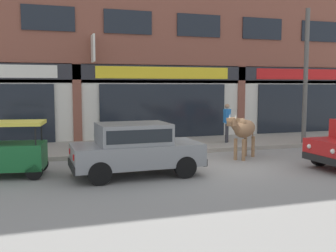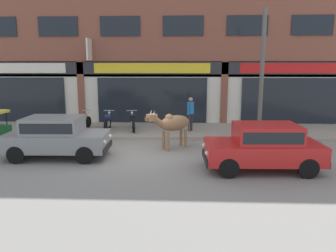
{
  "view_description": "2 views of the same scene",
  "coord_description": "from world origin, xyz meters",
  "px_view_note": "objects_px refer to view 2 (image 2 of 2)",
  "views": [
    {
      "loc": [
        -5.18,
        -11.06,
        2.47
      ],
      "look_at": [
        -1.35,
        1.0,
        1.18
      ],
      "focal_mm": 42.0,
      "sensor_mm": 36.0,
      "label": 1
    },
    {
      "loc": [
        1.62,
        -11.67,
        3.28
      ],
      "look_at": [
        1.06,
        1.0,
        0.86
      ],
      "focal_mm": 35.0,
      "sensor_mm": 36.0,
      "label": 2
    }
  ],
  "objects_px": {
    "car_0": "(56,135)",
    "pedestrian": "(191,110)",
    "motorcycle_0": "(81,122)",
    "utility_pole": "(262,74)",
    "motorcycle_2": "(133,122)",
    "car_1": "(264,145)",
    "cow": "(173,124)",
    "motorcycle_1": "(108,122)"
  },
  "relations": [
    {
      "from": "pedestrian",
      "to": "utility_pole",
      "type": "xyz_separation_m",
      "value": [
        2.96,
        -1.05,
        1.72
      ]
    },
    {
      "from": "motorcycle_0",
      "to": "motorcycle_2",
      "type": "relative_size",
      "value": 0.99
    },
    {
      "from": "cow",
      "to": "motorcycle_2",
      "type": "xyz_separation_m",
      "value": [
        -2.0,
        2.92,
        -0.47
      ]
    },
    {
      "from": "car_0",
      "to": "pedestrian",
      "type": "bearing_deg",
      "value": 40.95
    },
    {
      "from": "car_1",
      "to": "pedestrian",
      "type": "bearing_deg",
      "value": 112.01
    },
    {
      "from": "cow",
      "to": "car_0",
      "type": "bearing_deg",
      "value": -161.36
    },
    {
      "from": "car_1",
      "to": "motorcycle_1",
      "type": "distance_m",
      "value": 8.11
    },
    {
      "from": "car_1",
      "to": "motorcycle_2",
      "type": "distance_m",
      "value": 7.29
    },
    {
      "from": "motorcycle_2",
      "to": "utility_pole",
      "type": "bearing_deg",
      "value": -11.43
    },
    {
      "from": "cow",
      "to": "motorcycle_0",
      "type": "relative_size",
      "value": 1.0
    },
    {
      "from": "car_1",
      "to": "utility_pole",
      "type": "relative_size",
      "value": 0.68
    },
    {
      "from": "motorcycle_1",
      "to": "motorcycle_2",
      "type": "bearing_deg",
      "value": 2.44
    },
    {
      "from": "car_0",
      "to": "car_1",
      "type": "height_order",
      "value": "same"
    },
    {
      "from": "pedestrian",
      "to": "cow",
      "type": "bearing_deg",
      "value": -105.0
    },
    {
      "from": "car_1",
      "to": "utility_pole",
      "type": "bearing_deg",
      "value": 78.93
    },
    {
      "from": "utility_pole",
      "to": "car_1",
      "type": "bearing_deg",
      "value": -101.07
    },
    {
      "from": "car_1",
      "to": "motorcycle_2",
      "type": "bearing_deg",
      "value": 132.23
    },
    {
      "from": "cow",
      "to": "car_1",
      "type": "height_order",
      "value": "cow"
    },
    {
      "from": "pedestrian",
      "to": "car_0",
      "type": "bearing_deg",
      "value": -139.05
    },
    {
      "from": "car_0",
      "to": "motorcycle_1",
      "type": "relative_size",
      "value": 2.02
    },
    {
      "from": "car_0",
      "to": "pedestrian",
      "type": "xyz_separation_m",
      "value": [
        4.82,
        4.18,
        0.32
      ]
    },
    {
      "from": "motorcycle_1",
      "to": "motorcycle_0",
      "type": "bearing_deg",
      "value": 179.93
    },
    {
      "from": "motorcycle_0",
      "to": "utility_pole",
      "type": "height_order",
      "value": "utility_pole"
    },
    {
      "from": "cow",
      "to": "motorcycle_1",
      "type": "xyz_separation_m",
      "value": [
        -3.21,
        2.87,
        -0.47
      ]
    },
    {
      "from": "motorcycle_1",
      "to": "car_0",
      "type": "bearing_deg",
      "value": -101.4
    },
    {
      "from": "pedestrian",
      "to": "utility_pole",
      "type": "distance_m",
      "value": 3.58
    },
    {
      "from": "cow",
      "to": "pedestrian",
      "type": "xyz_separation_m",
      "value": [
        0.75,
        2.81,
        0.12
      ]
    },
    {
      "from": "car_1",
      "to": "motorcycle_1",
      "type": "relative_size",
      "value": 2.02
    },
    {
      "from": "motorcycle_0",
      "to": "motorcycle_1",
      "type": "relative_size",
      "value": 0.98
    },
    {
      "from": "utility_pole",
      "to": "motorcycle_2",
      "type": "bearing_deg",
      "value": 168.57
    },
    {
      "from": "pedestrian",
      "to": "motorcycle_0",
      "type": "bearing_deg",
      "value": 179.39
    },
    {
      "from": "cow",
      "to": "pedestrian",
      "type": "bearing_deg",
      "value": 75.0
    },
    {
      "from": "car_0",
      "to": "motorcycle_0",
      "type": "relative_size",
      "value": 2.06
    },
    {
      "from": "cow",
      "to": "car_1",
      "type": "relative_size",
      "value": 0.49
    },
    {
      "from": "utility_pole",
      "to": "car_0",
      "type": "bearing_deg",
      "value": -158.08
    },
    {
      "from": "motorcycle_0",
      "to": "pedestrian",
      "type": "bearing_deg",
      "value": -0.61
    },
    {
      "from": "motorcycle_1",
      "to": "utility_pole",
      "type": "xyz_separation_m",
      "value": [
        6.93,
        -1.11,
        2.32
      ]
    },
    {
      "from": "car_1",
      "to": "utility_pole",
      "type": "xyz_separation_m",
      "value": [
        0.83,
        4.23,
        2.03
      ]
    },
    {
      "from": "car_0",
      "to": "utility_pole",
      "type": "bearing_deg",
      "value": 21.92
    },
    {
      "from": "car_1",
      "to": "motorcycle_0",
      "type": "xyz_separation_m",
      "value": [
        -7.39,
        5.34,
        -0.28
      ]
    },
    {
      "from": "car_0",
      "to": "motorcycle_0",
      "type": "bearing_deg",
      "value": 95.86
    },
    {
      "from": "car_0",
      "to": "motorcycle_0",
      "type": "distance_m",
      "value": 4.27
    }
  ]
}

